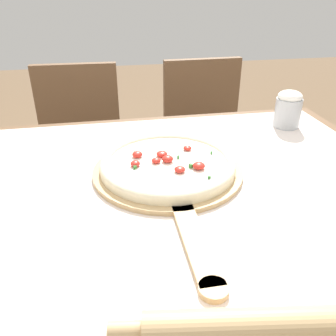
{
  "coord_description": "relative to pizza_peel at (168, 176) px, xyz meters",
  "views": [
    {
      "loc": [
        -0.14,
        -0.68,
        1.22
      ],
      "look_at": [
        -0.0,
        0.06,
        0.81
      ],
      "focal_mm": 38.0,
      "sensor_mm": 36.0,
      "label": 1
    }
  ],
  "objects": [
    {
      "name": "chair_left",
      "position": [
        -0.26,
        0.82,
        -0.28
      ],
      "size": [
        0.41,
        0.41,
        0.88
      ],
      "rotation": [
        0.0,
        0.0,
        -0.03
      ],
      "color": "brown",
      "rests_on": "ground_plane"
    },
    {
      "name": "dining_table",
      "position": [
        0.0,
        -0.07,
        -0.12
      ],
      "size": [
        1.24,
        1.03,
        0.78
      ],
      "color": "brown",
      "rests_on": "ground_plane"
    },
    {
      "name": "flour_cup",
      "position": [
        0.45,
        0.27,
        0.06
      ],
      "size": [
        0.08,
        0.08,
        0.12
      ],
      "color": "#B2B7BC",
      "rests_on": "towel_cloth"
    },
    {
      "name": "towel_cloth",
      "position": [
        0.0,
        -0.07,
        -0.01
      ],
      "size": [
        1.16,
        0.95,
        0.0
      ],
      "color": "silver",
      "rests_on": "dining_table"
    },
    {
      "name": "pizza",
      "position": [
        0.0,
        0.03,
        0.02
      ],
      "size": [
        0.34,
        0.34,
        0.04
      ],
      "color": "beige",
      "rests_on": "pizza_peel"
    },
    {
      "name": "chair_right",
      "position": [
        0.34,
        0.82,
        -0.28
      ],
      "size": [
        0.41,
        0.41,
        0.88
      ],
      "rotation": [
        0.0,
        0.0,
        0.02
      ],
      "color": "brown",
      "rests_on": "ground_plane"
    },
    {
      "name": "pizza_peel",
      "position": [
        0.0,
        0.0,
        0.0
      ],
      "size": [
        0.38,
        0.61,
        0.01
      ],
      "color": "tan",
      "rests_on": "towel_cloth"
    },
    {
      "name": "rolling_pin",
      "position": [
        0.04,
        -0.46,
        0.02
      ],
      "size": [
        0.4,
        0.1,
        0.05
      ],
      "rotation": [
        0.0,
        0.0,
        -0.15
      ],
      "color": "tan",
      "rests_on": "towel_cloth"
    }
  ]
}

